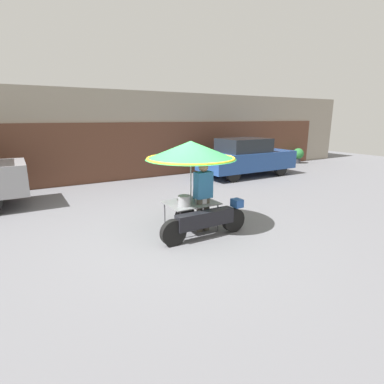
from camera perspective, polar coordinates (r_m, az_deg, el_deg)
name	(u,v)px	position (r m, az deg, el deg)	size (l,w,h in m)	color
ground_plane	(183,236)	(6.56, -1.65, -8.34)	(36.00, 36.00, 0.00)	slate
shopfront_building	(95,136)	(13.16, -18.00, 10.15)	(28.00, 2.06, 3.55)	gray
vendor_motorcycle_cart	(192,160)	(6.48, 0.05, 6.04)	(2.04, 1.97, 2.01)	black
vendor_person	(203,193)	(6.58, 2.15, -0.27)	(0.38, 0.22, 1.56)	#4C473D
parked_car	(246,157)	(13.24, 10.26, 6.54)	(4.23, 1.74, 1.64)	black
potted_plant	(298,154)	(17.82, 19.57, 6.77)	(0.59, 0.59, 0.84)	#2D2D33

